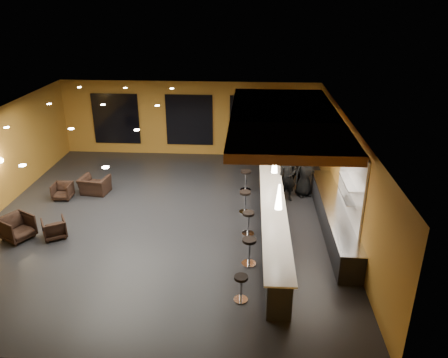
# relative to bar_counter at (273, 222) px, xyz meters

# --- Properties ---
(floor) EXTENTS (12.00, 13.00, 0.10)m
(floor) POSITION_rel_bar_counter_xyz_m (-3.65, 1.00, -0.55)
(floor) COLOR black
(floor) RESTS_ON ground
(ceiling) EXTENTS (12.00, 13.00, 0.10)m
(ceiling) POSITION_rel_bar_counter_xyz_m (-3.65, 1.00, 3.05)
(ceiling) COLOR black
(wall_back) EXTENTS (12.00, 0.10, 3.50)m
(wall_back) POSITION_rel_bar_counter_xyz_m (-3.65, 7.55, 1.25)
(wall_back) COLOR #A46F24
(wall_back) RESTS_ON floor
(wall_front) EXTENTS (12.00, 0.10, 3.50)m
(wall_front) POSITION_rel_bar_counter_xyz_m (-3.65, -5.55, 1.25)
(wall_front) COLOR #A46F24
(wall_front) RESTS_ON floor
(wall_right) EXTENTS (0.10, 13.00, 3.50)m
(wall_right) POSITION_rel_bar_counter_xyz_m (2.40, 1.00, 1.25)
(wall_right) COLOR #A46F24
(wall_right) RESTS_ON floor
(wood_soffit) EXTENTS (3.60, 8.00, 0.28)m
(wood_soffit) POSITION_rel_bar_counter_xyz_m (0.35, 2.00, 2.86)
(wood_soffit) COLOR #A15A2F
(wood_soffit) RESTS_ON ceiling
(window_left) EXTENTS (2.20, 0.06, 2.40)m
(window_left) POSITION_rel_bar_counter_xyz_m (-7.15, 7.44, 1.20)
(window_left) COLOR black
(window_left) RESTS_ON wall_back
(window_center) EXTENTS (2.20, 0.06, 2.40)m
(window_center) POSITION_rel_bar_counter_xyz_m (-3.65, 7.44, 1.20)
(window_center) COLOR black
(window_center) RESTS_ON wall_back
(window_right) EXTENTS (2.20, 0.06, 2.40)m
(window_right) POSITION_rel_bar_counter_xyz_m (-0.65, 7.44, 1.20)
(window_right) COLOR black
(window_right) RESTS_ON wall_back
(tile_backsplash) EXTENTS (0.06, 3.20, 2.40)m
(tile_backsplash) POSITION_rel_bar_counter_xyz_m (2.31, 0.00, 1.50)
(tile_backsplash) COLOR white
(tile_backsplash) RESTS_ON wall_right
(bar_counter) EXTENTS (0.60, 8.00, 1.00)m
(bar_counter) POSITION_rel_bar_counter_xyz_m (0.00, 0.00, 0.00)
(bar_counter) COLOR black
(bar_counter) RESTS_ON floor
(bar_top) EXTENTS (0.78, 8.10, 0.05)m
(bar_top) POSITION_rel_bar_counter_xyz_m (0.00, 0.00, 0.52)
(bar_top) COLOR white
(bar_top) RESTS_ON bar_counter
(prep_counter) EXTENTS (0.70, 6.00, 0.86)m
(prep_counter) POSITION_rel_bar_counter_xyz_m (2.00, 0.50, -0.07)
(prep_counter) COLOR black
(prep_counter) RESTS_ON floor
(prep_top) EXTENTS (0.72, 6.00, 0.03)m
(prep_top) POSITION_rel_bar_counter_xyz_m (2.00, 0.50, 0.39)
(prep_top) COLOR silver
(prep_top) RESTS_ON prep_counter
(wall_shelf_lower) EXTENTS (0.30, 1.50, 0.03)m
(wall_shelf_lower) POSITION_rel_bar_counter_xyz_m (2.17, -0.20, 1.10)
(wall_shelf_lower) COLOR silver
(wall_shelf_lower) RESTS_ON wall_right
(wall_shelf_upper) EXTENTS (0.30, 1.50, 0.03)m
(wall_shelf_upper) POSITION_rel_bar_counter_xyz_m (2.17, -0.20, 1.55)
(wall_shelf_upper) COLOR silver
(wall_shelf_upper) RESTS_ON wall_right
(column) EXTENTS (0.60, 0.60, 3.50)m
(column) POSITION_rel_bar_counter_xyz_m (0.00, 4.60, 1.25)
(column) COLOR #A87625
(column) RESTS_ON floor
(wall_sconce) EXTENTS (0.22, 0.22, 0.22)m
(wall_sconce) POSITION_rel_bar_counter_xyz_m (-9.53, 1.50, 1.30)
(wall_sconce) COLOR #FFE5B2
(wall_sconce) RESTS_ON wall_left
(pendant_0) EXTENTS (0.20, 0.20, 0.70)m
(pendant_0) POSITION_rel_bar_counter_xyz_m (0.00, -2.00, 1.85)
(pendant_0) COLOR white
(pendant_0) RESTS_ON wood_soffit
(pendant_1) EXTENTS (0.20, 0.20, 0.70)m
(pendant_1) POSITION_rel_bar_counter_xyz_m (0.00, 0.50, 1.85)
(pendant_1) COLOR white
(pendant_1) RESTS_ON wood_soffit
(pendant_2) EXTENTS (0.20, 0.20, 0.70)m
(pendant_2) POSITION_rel_bar_counter_xyz_m (0.00, 3.00, 1.85)
(pendant_2) COLOR white
(pendant_2) RESTS_ON wood_soffit
(staff_a) EXTENTS (0.77, 0.60, 1.88)m
(staff_a) POSITION_rel_bar_counter_xyz_m (0.63, 2.65, 0.44)
(staff_a) COLOR black
(staff_a) RESTS_ON floor
(staff_b) EXTENTS (1.00, 0.87, 1.76)m
(staff_b) POSITION_rel_bar_counter_xyz_m (1.05, 3.49, 0.38)
(staff_b) COLOR black
(staff_b) RESTS_ON floor
(staff_c) EXTENTS (1.01, 0.83, 1.78)m
(staff_c) POSITION_rel_bar_counter_xyz_m (1.33, 3.12, 0.39)
(staff_c) COLOR black
(staff_c) RESTS_ON floor
(armchair_a) EXTENTS (1.16, 1.15, 0.79)m
(armchair_a) POSITION_rel_bar_counter_xyz_m (-8.07, -0.68, -0.11)
(armchair_a) COLOR black
(armchair_a) RESTS_ON floor
(armchair_b) EXTENTS (0.95, 0.95, 0.64)m
(armchair_b) POSITION_rel_bar_counter_xyz_m (-6.95, -0.52, -0.18)
(armchair_b) COLOR black
(armchair_b) RESTS_ON floor
(armchair_c) EXTENTS (0.69, 0.71, 0.63)m
(armchair_c) POSITION_rel_bar_counter_xyz_m (-7.82, 2.25, -0.19)
(armchair_c) COLOR black
(armchair_c) RESTS_ON floor
(armchair_d) EXTENTS (1.16, 1.04, 0.68)m
(armchair_d) POSITION_rel_bar_counter_xyz_m (-6.76, 2.81, -0.16)
(armchair_d) COLOR black
(armchair_d) RESTS_ON floor
(bar_stool_0) EXTENTS (0.37, 0.37, 0.73)m
(bar_stool_0) POSITION_rel_bar_counter_xyz_m (-0.92, -3.26, -0.03)
(bar_stool_0) COLOR silver
(bar_stool_0) RESTS_ON floor
(bar_stool_1) EXTENTS (0.42, 0.42, 0.83)m
(bar_stool_1) POSITION_rel_bar_counter_xyz_m (-0.74, -1.65, 0.03)
(bar_stool_1) COLOR silver
(bar_stool_1) RESTS_ON floor
(bar_stool_2) EXTENTS (0.40, 0.40, 0.79)m
(bar_stool_2) POSITION_rel_bar_counter_xyz_m (-0.78, 0.06, 0.01)
(bar_stool_2) COLOR silver
(bar_stool_2) RESTS_ON floor
(bar_stool_3) EXTENTS (0.41, 0.41, 0.82)m
(bar_stool_3) POSITION_rel_bar_counter_xyz_m (-0.91, 1.56, 0.02)
(bar_stool_3) COLOR silver
(bar_stool_3) RESTS_ON floor
(bar_stool_4) EXTENTS (0.42, 0.42, 0.83)m
(bar_stool_4) POSITION_rel_bar_counter_xyz_m (-0.92, 3.45, 0.03)
(bar_stool_4) COLOR silver
(bar_stool_4) RESTS_ON floor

